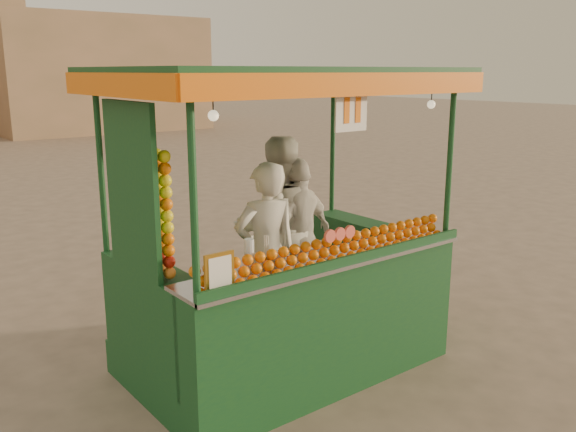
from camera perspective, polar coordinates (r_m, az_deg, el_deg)
ground at (r=6.15m, az=2.98°, el=-12.31°), size 90.00×90.00×0.00m
building_right at (r=30.12m, az=-17.67°, el=12.48°), size 9.00×6.00×5.00m
juice_cart at (r=5.41m, az=-0.38°, el=-5.95°), size 2.97×1.92×2.70m
vendor_left at (r=5.32m, az=-2.07°, el=-3.51°), size 0.65×0.48×1.61m
vendor_middle at (r=5.90m, az=-1.02°, el=-1.08°), size 0.98×0.84×1.76m
vendor_right at (r=5.87m, az=0.97°, el=-2.09°), size 0.98×0.58×1.57m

